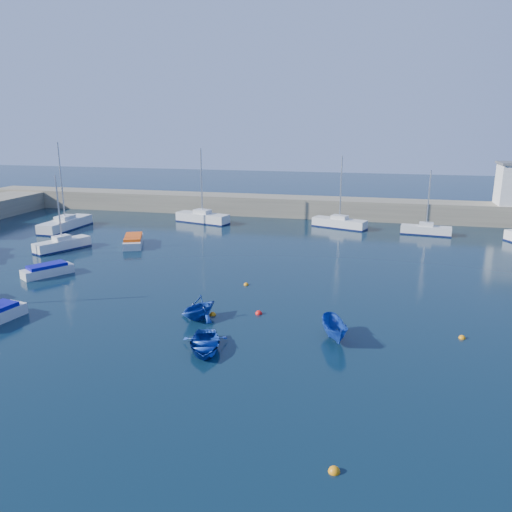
% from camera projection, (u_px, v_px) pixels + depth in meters
% --- Properties ---
extents(ground, '(220.00, 220.00, 0.00)m').
position_uv_depth(ground, '(172.00, 369.00, 26.47)').
color(ground, black).
rests_on(ground, ground).
extents(back_wall, '(96.00, 4.50, 2.60)m').
position_uv_depth(back_wall, '(300.00, 207.00, 69.34)').
color(back_wall, gray).
rests_on(back_wall, ground).
extents(sailboat_3, '(3.90, 5.83, 7.61)m').
position_uv_depth(sailboat_3, '(62.00, 244.00, 51.09)').
color(sailboat_3, silver).
rests_on(sailboat_3, ground).
extents(sailboat_4, '(2.54, 8.11, 10.44)m').
position_uv_depth(sailboat_4, '(66.00, 224.00, 60.95)').
color(sailboat_4, silver).
rests_on(sailboat_4, ground).
extents(sailboat_5, '(7.49, 3.93, 9.52)m').
position_uv_depth(sailboat_5, '(203.00, 217.00, 64.93)').
color(sailboat_5, silver).
rests_on(sailboat_5, ground).
extents(sailboat_6, '(6.93, 4.01, 8.80)m').
position_uv_depth(sailboat_6, '(339.00, 223.00, 61.82)').
color(sailboat_6, silver).
rests_on(sailboat_6, ground).
extents(sailboat_7, '(5.75, 2.19, 7.46)m').
position_uv_depth(sailboat_7, '(426.00, 230.00, 58.05)').
color(sailboat_7, silver).
rests_on(sailboat_7, ground).
extents(motorboat_1, '(3.43, 4.23, 1.01)m').
position_uv_depth(motorboat_1, '(47.00, 270.00, 42.56)').
color(motorboat_1, silver).
rests_on(motorboat_1, ground).
extents(motorboat_2, '(3.64, 5.43, 1.06)m').
position_uv_depth(motorboat_2, '(133.00, 241.00, 52.98)').
color(motorboat_2, silver).
rests_on(motorboat_2, ground).
extents(dinghy_center, '(3.61, 4.33, 0.77)m').
position_uv_depth(dinghy_center, '(204.00, 344.00, 28.59)').
color(dinghy_center, '#173CA1').
rests_on(dinghy_center, ground).
extents(dinghy_left, '(3.64, 3.84, 1.59)m').
position_uv_depth(dinghy_left, '(199.00, 307.00, 33.10)').
color(dinghy_left, '#173CA1').
rests_on(dinghy_left, ground).
extents(dinghy_right, '(2.22, 3.57, 1.29)m').
position_uv_depth(dinghy_right, '(335.00, 330.00, 29.93)').
color(dinghy_right, '#173CA1').
rests_on(dinghy_right, ground).
extents(buoy_0, '(0.46, 0.46, 0.46)m').
position_uv_depth(buoy_0, '(213.00, 315.00, 33.90)').
color(buoy_0, orange).
rests_on(buoy_0, ground).
extents(buoy_1, '(0.49, 0.49, 0.49)m').
position_uv_depth(buoy_1, '(259.00, 314.00, 34.12)').
color(buoy_1, red).
rests_on(buoy_1, ground).
extents(buoy_2, '(0.41, 0.41, 0.41)m').
position_uv_depth(buoy_2, '(462.00, 338.00, 30.26)').
color(buoy_2, orange).
rests_on(buoy_2, ground).
extents(buoy_3, '(0.40, 0.40, 0.40)m').
position_uv_depth(buoy_3, '(246.00, 285.00, 40.17)').
color(buoy_3, orange).
rests_on(buoy_3, ground).
extents(buoy_5, '(0.46, 0.46, 0.46)m').
position_uv_depth(buoy_5, '(334.00, 472.00, 18.71)').
color(buoy_5, orange).
rests_on(buoy_5, ground).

